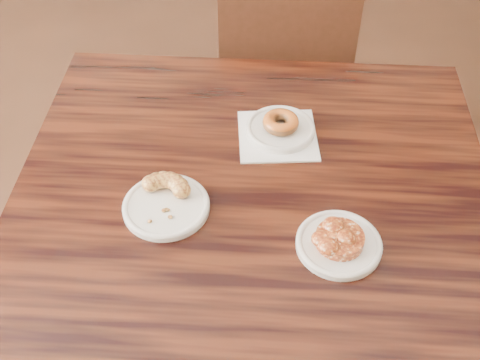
{
  "coord_description": "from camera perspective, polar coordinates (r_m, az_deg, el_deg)",
  "views": [
    {
      "loc": [
        -0.08,
        -0.68,
        1.64
      ],
      "look_at": [
        -0.04,
        0.14,
        0.8
      ],
      "focal_mm": 45.0,
      "sensor_mm": 36.0,
      "label": 1
    }
  ],
  "objects": [
    {
      "name": "cafe_table",
      "position": [
        1.51,
        0.99,
        -11.53
      ],
      "size": [
        1.1,
        1.1,
        0.75
      ],
      "primitive_type": "cube",
      "rotation": [
        0.0,
        0.0,
        -0.12
      ],
      "color": "black",
      "rests_on": "floor"
    },
    {
      "name": "napkin",
      "position": [
        1.35,
        3.58,
        4.23
      ],
      "size": [
        0.18,
        0.18,
        0.0
      ],
      "primitive_type": "cube",
      "rotation": [
        0.0,
        0.0,
        -0.02
      ],
      "color": "white",
      "rests_on": "cafe_table"
    },
    {
      "name": "chair_far",
      "position": [
        2.05,
        3.6,
        9.91
      ],
      "size": [
        0.44,
        0.44,
        0.9
      ],
      "primitive_type": null,
      "rotation": [
        0.0,
        0.0,
        3.14
      ],
      "color": "black",
      "rests_on": "floor"
    },
    {
      "name": "plate_donut",
      "position": [
        1.35,
        3.84,
        4.82
      ],
      "size": [
        0.15,
        0.15,
        0.01
      ],
      "primitive_type": "cylinder",
      "color": "silver",
      "rests_on": "napkin"
    },
    {
      "name": "cruller_fragment",
      "position": [
        1.18,
        -7.11,
        -1.78
      ],
      "size": [
        0.12,
        0.12,
        0.03
      ],
      "primitive_type": null,
      "color": "#5E2D12",
      "rests_on": "plate_cruller"
    },
    {
      "name": "plate_fritter",
      "position": [
        1.14,
        9.34,
        -6.04
      ],
      "size": [
        0.16,
        0.16,
        0.01
      ],
      "primitive_type": "cylinder",
      "color": "silver",
      "rests_on": "cafe_table"
    },
    {
      "name": "apple_fritter",
      "position": [
        1.13,
        9.46,
        -5.38
      ],
      "size": [
        0.13,
        0.13,
        0.03
      ],
      "primitive_type": null,
      "color": "#481407",
      "rests_on": "plate_fritter"
    },
    {
      "name": "glazed_donut",
      "position": [
        1.34,
        3.88,
        5.48
      ],
      "size": [
        0.08,
        0.08,
        0.03
      ],
      "primitive_type": "torus",
      "color": "#934515",
      "rests_on": "plate_donut"
    },
    {
      "name": "plate_cruller",
      "position": [
        1.2,
        -7.01,
        -2.52
      ],
      "size": [
        0.17,
        0.17,
        0.01
      ],
      "primitive_type": "cylinder",
      "color": "white",
      "rests_on": "cafe_table"
    }
  ]
}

